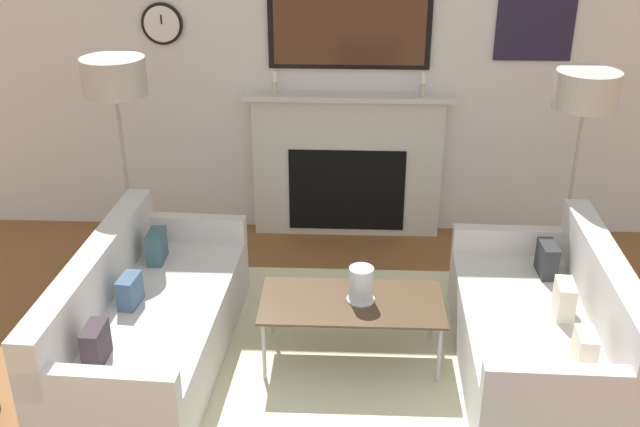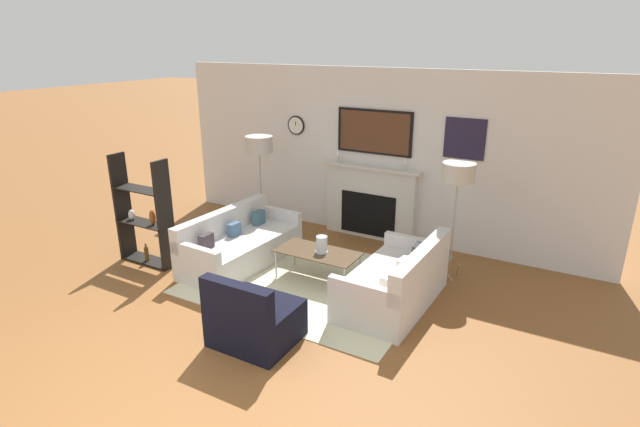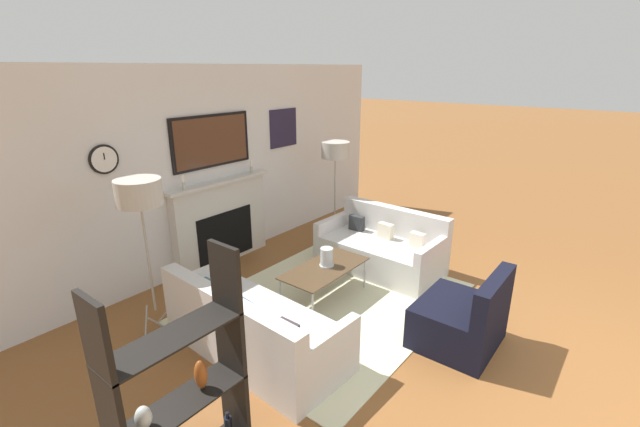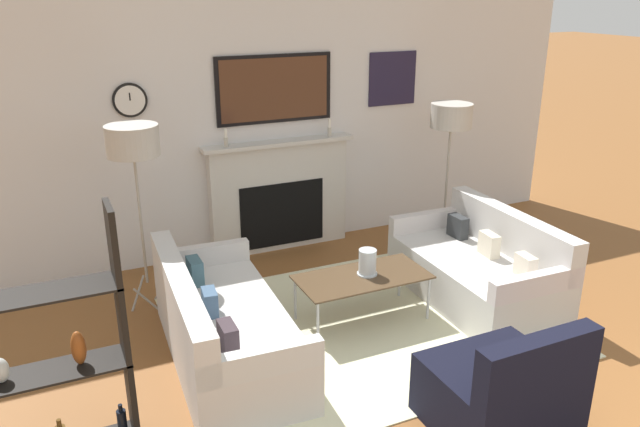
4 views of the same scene
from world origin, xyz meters
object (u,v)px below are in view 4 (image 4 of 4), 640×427
object	(u,v)px
coffee_table	(362,279)
shelf_unit	(49,356)
couch_right	(479,270)
floor_lamp_right	(451,118)
armchair	(502,392)
hurricane_candle	(367,264)
couch_left	(222,328)
floor_lamp_left	(133,143)

from	to	relation	value
coffee_table	shelf_unit	distance (m)	2.57
couch_right	shelf_unit	distance (m)	3.68
coffee_table	floor_lamp_right	xyz separation A→B (m)	(1.52, 0.98, 1.07)
couch_right	armchair	world-z (taller)	armchair
shelf_unit	coffee_table	bearing A→B (deg)	16.47
hurricane_candle	shelf_unit	distance (m)	2.61
coffee_table	floor_lamp_right	world-z (taller)	floor_lamp_right
couch_left	coffee_table	world-z (taller)	couch_left
couch_right	coffee_table	xyz separation A→B (m)	(-1.16, 0.10, 0.11)
coffee_table	shelf_unit	bearing A→B (deg)	-163.53
couch_left	armchair	world-z (taller)	armchair
shelf_unit	floor_lamp_right	bearing A→B (deg)	23.23
couch_left	armchair	bearing A→B (deg)	-47.40
couch_right	coffee_table	world-z (taller)	couch_right
armchair	coffee_table	bearing A→B (deg)	95.08
floor_lamp_left	coffee_table	bearing A→B (deg)	-31.07
floor_lamp_left	floor_lamp_right	size ratio (longest dim) A/B	1.03
floor_lamp_left	hurricane_candle	bearing A→B (deg)	-29.88
coffee_table	hurricane_candle	bearing A→B (deg)	15.90
couch_right	shelf_unit	bearing A→B (deg)	-170.14
armchair	floor_lamp_left	distance (m)	3.38
couch_right	armchair	bearing A→B (deg)	-123.69
floor_lamp_right	floor_lamp_left	bearing A→B (deg)	180.00
couch_left	hurricane_candle	bearing A→B (deg)	4.74
couch_right	armchair	distance (m)	1.83
coffee_table	floor_lamp_left	bearing A→B (deg)	148.93
floor_lamp_right	shelf_unit	size ratio (longest dim) A/B	1.02
armchair	shelf_unit	distance (m)	2.77
couch_right	coffee_table	bearing A→B (deg)	175.23
couch_left	floor_lamp_left	xyz separation A→B (m)	(-0.37, 1.07, 1.24)
couch_left	armchair	size ratio (longest dim) A/B	2.27
hurricane_candle	armchair	bearing A→B (deg)	-86.82
floor_lamp_left	floor_lamp_right	xyz separation A→B (m)	(3.15, 0.00, -0.05)
hurricane_candle	shelf_unit	xyz separation A→B (m)	(-2.50, -0.74, 0.20)
armchair	hurricane_candle	size ratio (longest dim) A/B	3.77
couch_right	hurricane_candle	distance (m)	1.13
floor_lamp_right	hurricane_candle	bearing A→B (deg)	-146.71
floor_lamp_left	floor_lamp_right	bearing A→B (deg)	0.00
couch_right	hurricane_candle	xyz separation A→B (m)	(-1.10, 0.11, 0.23)
shelf_unit	floor_lamp_left	bearing A→B (deg)	64.42
shelf_unit	hurricane_candle	bearing A→B (deg)	16.46
shelf_unit	couch_right	bearing A→B (deg)	9.86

